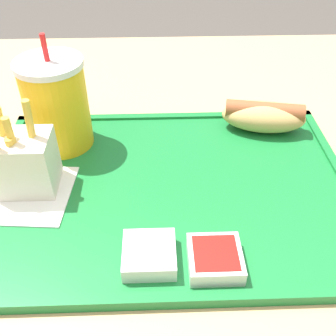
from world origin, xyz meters
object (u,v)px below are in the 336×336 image
Objects in this scene: sauce_cup_mayo at (147,254)px; sauce_cup_ketchup at (213,258)px; hot_dog_far at (262,115)px; fries_carton at (22,162)px; soda_cup at (55,104)px.

sauce_cup_mayo is 1.00× the size of sauce_cup_ketchup.
hot_dog_far is 0.30m from sauce_cup_mayo.
hot_dog_far is at bearing 20.14° from fries_carton.
sauce_cup_ketchup is at bearing -30.23° from fries_carton.
hot_dog_far is 2.40× the size of sauce_cup_mayo.
fries_carton is 2.23× the size of sauce_cup_mayo.
fries_carton is at bearing -159.86° from hot_dog_far.
hot_dog_far is 0.27m from sauce_cup_ketchup.
fries_carton is at bearing 149.77° from sauce_cup_ketchup.
soda_cup is 2.93× the size of sauce_cup_ketchup.
soda_cup is at bearing 130.83° from sauce_cup_ketchup.
hot_dog_far is at bearing 4.57° from soda_cup.
hot_dog_far is (0.30, 0.02, -0.04)m from soda_cup.
fries_carton is (-0.03, -0.10, -0.02)m from soda_cup.
soda_cup is 1.22× the size of hot_dog_far.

